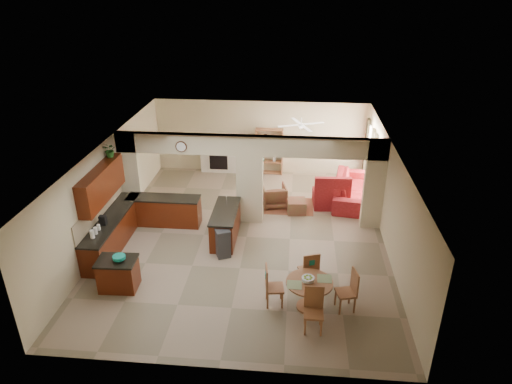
# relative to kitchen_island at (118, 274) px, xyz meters

# --- Properties ---
(floor) EXTENTS (10.00, 10.00, 0.00)m
(floor) POSITION_rel_kitchen_island_xyz_m (2.85, 2.69, -0.41)
(floor) COLOR gray
(floor) RESTS_ON ground
(ceiling) EXTENTS (10.00, 10.00, 0.00)m
(ceiling) POSITION_rel_kitchen_island_xyz_m (2.85, 2.69, 2.39)
(ceiling) COLOR white
(ceiling) RESTS_ON wall_back
(wall_back) EXTENTS (8.00, 0.00, 8.00)m
(wall_back) POSITION_rel_kitchen_island_xyz_m (2.85, 7.69, 0.99)
(wall_back) COLOR #C7B291
(wall_back) RESTS_ON floor
(wall_front) EXTENTS (8.00, 0.00, 8.00)m
(wall_front) POSITION_rel_kitchen_island_xyz_m (2.85, -2.31, 0.99)
(wall_front) COLOR #C7B291
(wall_front) RESTS_ON floor
(wall_left) EXTENTS (0.00, 10.00, 10.00)m
(wall_left) POSITION_rel_kitchen_island_xyz_m (-1.15, 2.69, 0.99)
(wall_left) COLOR #C7B291
(wall_left) RESTS_ON floor
(wall_right) EXTENTS (0.00, 10.00, 10.00)m
(wall_right) POSITION_rel_kitchen_island_xyz_m (6.85, 2.69, 0.99)
(wall_right) COLOR #C7B291
(wall_right) RESTS_ON floor
(partition_left_pier) EXTENTS (0.60, 0.25, 2.80)m
(partition_left_pier) POSITION_rel_kitchen_island_xyz_m (-0.85, 3.69, 0.99)
(partition_left_pier) COLOR #C7B291
(partition_left_pier) RESTS_ON floor
(partition_center_pier) EXTENTS (0.80, 0.25, 2.20)m
(partition_center_pier) POSITION_rel_kitchen_island_xyz_m (2.85, 3.69, 0.69)
(partition_center_pier) COLOR #C7B291
(partition_center_pier) RESTS_ON floor
(partition_right_pier) EXTENTS (0.60, 0.25, 2.80)m
(partition_right_pier) POSITION_rel_kitchen_island_xyz_m (6.55, 3.69, 0.99)
(partition_right_pier) COLOR #C7B291
(partition_right_pier) RESTS_ON floor
(partition_header) EXTENTS (8.00, 0.25, 0.60)m
(partition_header) POSITION_rel_kitchen_island_xyz_m (2.85, 3.69, 2.09)
(partition_header) COLOR #C7B291
(partition_header) RESTS_ON partition_center_pier
(kitchen_counter) EXTENTS (2.52, 3.29, 1.48)m
(kitchen_counter) POSITION_rel_kitchen_island_xyz_m (-0.41, 2.44, 0.05)
(kitchen_counter) COLOR #451B08
(kitchen_counter) RESTS_ON floor
(upper_cabinets) EXTENTS (0.35, 2.40, 0.90)m
(upper_cabinets) POSITION_rel_kitchen_island_xyz_m (-0.97, 1.89, 1.51)
(upper_cabinets) COLOR #451B08
(upper_cabinets) RESTS_ON wall_left
(peninsula) EXTENTS (0.70, 1.85, 0.91)m
(peninsula) POSITION_rel_kitchen_island_xyz_m (2.25, 2.57, 0.05)
(peninsula) COLOR #451B08
(peninsula) RESTS_ON floor
(wall_clock) EXTENTS (0.34, 0.03, 0.34)m
(wall_clock) POSITION_rel_kitchen_island_xyz_m (0.85, 3.54, 2.04)
(wall_clock) COLOR #4C2919
(wall_clock) RESTS_ON partition_header
(rug) EXTENTS (1.60, 1.30, 0.01)m
(rug) POSITION_rel_kitchen_island_xyz_m (4.05, 4.79, -0.41)
(rug) COLOR brown
(rug) RESTS_ON floor
(fireplace) EXTENTS (1.60, 0.35, 1.20)m
(fireplace) POSITION_rel_kitchen_island_xyz_m (1.25, 7.52, 0.20)
(fireplace) COLOR beige
(fireplace) RESTS_ON floor
(shelving_unit) EXTENTS (1.00, 0.32, 1.80)m
(shelving_unit) POSITION_rel_kitchen_island_xyz_m (3.20, 7.51, 0.49)
(shelving_unit) COLOR brown
(shelving_unit) RESTS_ON floor
(window_a) EXTENTS (0.02, 0.90, 1.90)m
(window_a) POSITION_rel_kitchen_island_xyz_m (6.82, 4.99, 0.79)
(window_a) COLOR white
(window_a) RESTS_ON wall_right
(window_b) EXTENTS (0.02, 0.90, 1.90)m
(window_b) POSITION_rel_kitchen_island_xyz_m (6.82, 6.69, 0.79)
(window_b) COLOR white
(window_b) RESTS_ON wall_right
(glazed_door) EXTENTS (0.02, 0.70, 2.10)m
(glazed_door) POSITION_rel_kitchen_island_xyz_m (6.82, 5.84, 0.64)
(glazed_door) COLOR white
(glazed_door) RESTS_ON wall_right
(drape_a_left) EXTENTS (0.10, 0.28, 2.30)m
(drape_a_left) POSITION_rel_kitchen_island_xyz_m (6.78, 4.39, 0.79)
(drape_a_left) COLOR #3C1E18
(drape_a_left) RESTS_ON wall_right
(drape_a_right) EXTENTS (0.10, 0.28, 2.30)m
(drape_a_right) POSITION_rel_kitchen_island_xyz_m (6.78, 5.59, 0.79)
(drape_a_right) COLOR #3C1E18
(drape_a_right) RESTS_ON wall_right
(drape_b_left) EXTENTS (0.10, 0.28, 2.30)m
(drape_b_left) POSITION_rel_kitchen_island_xyz_m (6.78, 6.09, 0.79)
(drape_b_left) COLOR #3C1E18
(drape_b_left) RESTS_ON wall_right
(drape_b_right) EXTENTS (0.10, 0.28, 2.30)m
(drape_b_right) POSITION_rel_kitchen_island_xyz_m (6.78, 7.29, 0.79)
(drape_b_right) COLOR #3C1E18
(drape_b_right) RESTS_ON wall_right
(ceiling_fan) EXTENTS (1.00, 1.00, 0.10)m
(ceiling_fan) POSITION_rel_kitchen_island_xyz_m (4.35, 5.69, 2.15)
(ceiling_fan) COLOR white
(ceiling_fan) RESTS_ON ceiling
(kitchen_island) EXTENTS (0.96, 0.71, 0.82)m
(kitchen_island) POSITION_rel_kitchen_island_xyz_m (0.00, 0.00, 0.00)
(kitchen_island) COLOR #451B08
(kitchen_island) RESTS_ON floor
(teal_bowl) EXTENTS (0.31, 0.31, 0.14)m
(teal_bowl) POSITION_rel_kitchen_island_xyz_m (0.09, -0.03, 0.48)
(teal_bowl) COLOR #138976
(teal_bowl) RESTS_ON kitchen_island
(trash_can) EXTENTS (0.45, 0.42, 0.76)m
(trash_can) POSITION_rel_kitchen_island_xyz_m (2.33, 1.61, -0.03)
(trash_can) COLOR #2D2D2F
(trash_can) RESTS_ON floor
(dining_table) EXTENTS (1.07, 1.07, 0.73)m
(dining_table) POSITION_rel_kitchen_island_xyz_m (4.62, -0.33, 0.08)
(dining_table) COLOR brown
(dining_table) RESTS_ON floor
(fruit_bowl) EXTENTS (0.29, 0.29, 0.15)m
(fruit_bowl) POSITION_rel_kitchen_island_xyz_m (4.58, -0.35, 0.40)
(fruit_bowl) COLOR #85B627
(fruit_bowl) RESTS_ON dining_table
(sofa) EXTENTS (2.92, 1.48, 0.82)m
(sofa) POSITION_rel_kitchen_island_xyz_m (6.15, 5.49, -0.00)
(sofa) COLOR maroon
(sofa) RESTS_ON floor
(chaise) EXTENTS (1.23, 1.03, 0.47)m
(chaise) POSITION_rel_kitchen_island_xyz_m (5.44, 4.99, -0.18)
(chaise) COLOR maroon
(chaise) RESTS_ON floor
(armchair) EXTENTS (0.94, 0.95, 0.72)m
(armchair) POSITION_rel_kitchen_island_xyz_m (3.54, 4.81, -0.05)
(armchair) COLOR maroon
(armchair) RESTS_ON floor
(ottoman) EXTENTS (0.65, 0.65, 0.43)m
(ottoman) POSITION_rel_kitchen_island_xyz_m (4.30, 4.38, -0.20)
(ottoman) COLOR maroon
(ottoman) RESTS_ON floor
(plant) EXTENTS (0.43, 0.39, 0.41)m
(plant) POSITION_rel_kitchen_island_xyz_m (-0.97, 2.75, 2.17)
(plant) COLOR #194713
(plant) RESTS_ON upper_cabinets
(chair_north) EXTENTS (0.54, 0.54, 1.02)m
(chair_north) POSITION_rel_kitchen_island_xyz_m (4.64, 0.42, 0.14)
(chair_north) COLOR brown
(chair_north) RESTS_ON floor
(chair_east) EXTENTS (0.51, 0.51, 1.02)m
(chair_east) POSITION_rel_kitchen_island_xyz_m (5.54, -0.27, 0.14)
(chair_east) COLOR brown
(chair_east) RESTS_ON floor
(chair_south) EXTENTS (0.42, 0.43, 1.02)m
(chair_south) POSITION_rel_kitchen_island_xyz_m (4.71, -0.98, 0.14)
(chair_south) COLOR brown
(chair_south) RESTS_ON floor
(chair_west) EXTENTS (0.47, 0.47, 1.02)m
(chair_west) POSITION_rel_kitchen_island_xyz_m (3.75, -0.27, 0.14)
(chair_west) COLOR brown
(chair_west) RESTS_ON floor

